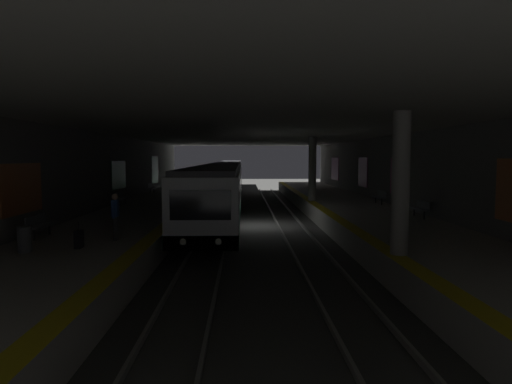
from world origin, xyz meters
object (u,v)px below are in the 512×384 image
bench_left_far (380,196)px  bench_right_mid (122,197)px  bench_left_mid (421,208)px  suitcase_rolling (79,239)px  pillar_near (401,184)px  metro_train (226,180)px  bench_right_near (39,224)px  pillar_far (312,169)px  trash_bin (25,239)px  person_waiting_near (169,191)px  bench_right_far (151,187)px  person_walking_mid (115,215)px  person_standing_far (395,199)px

bench_left_far → bench_right_mid: same height
bench_left_mid → suitcase_rolling: 16.57m
pillar_near → suitcase_rolling: bearing=82.7°
metro_train → bench_right_near: metro_train is taller
metro_train → bench_right_mid: size_ratio=31.45×
pillar_far → trash_bin: pillar_far is taller
pillar_near → pillar_far: bearing=0.0°
bench_right_near → bench_right_mid: 12.00m
bench_left_mid → bench_left_far: 6.99m
pillar_near → metro_train: (29.09, 6.55, -1.30)m
person_waiting_near → bench_right_near: bearing=167.2°
bench_right_far → person_walking_mid: bearing=-172.1°
person_standing_far → bench_right_mid: bearing=68.0°
bench_right_near → person_waiting_near: 13.28m
person_standing_far → suitcase_rolling: 15.64m
bench_right_mid → suitcase_rolling: suitcase_rolling is taller
bench_left_far → trash_bin: (-15.08, 16.33, -0.10)m
metro_train → bench_right_far: 7.45m
suitcase_rolling → metro_train: bearing=-8.4°
bench_right_mid → person_walking_mid: person_walking_mid is taller
bench_right_mid → person_walking_mid: bearing=-166.2°
bench_left_far → trash_bin: 22.23m
metro_train → bench_right_mid: bearing=155.0°
bench_left_mid → person_standing_far: person_standing_far is taller
pillar_far → bench_right_mid: 13.28m
bench_left_mid → person_standing_far: size_ratio=1.00×
bench_left_mid → suitcase_rolling: size_ratio=1.87×
person_walking_mid → person_standing_far: 14.18m
pillar_far → bench_right_mid: (-2.71, 12.88, -1.75)m
bench_left_far → bench_right_near: same height
bench_right_far → person_standing_far: size_ratio=1.00×
pillar_far → bench_left_mid: bearing=-156.0°
pillar_near → metro_train: pillar_near is taller
suitcase_rolling → trash_bin: suitcase_rolling is taller
bench_left_mid → person_standing_far: 1.33m
bench_left_mid → bench_left_far: (6.99, 0.00, 0.00)m
trash_bin → pillar_near: bearing=-93.4°
bench_left_mid → bench_left_far: bearing=0.0°
bench_left_far → person_walking_mid: (-12.94, 13.96, 0.44)m
bench_left_mid → person_walking_mid: (-5.95, 13.96, 0.44)m
pillar_far → person_standing_far: pillar_far is taller
trash_bin → person_walking_mid: bearing=-48.0°
pillar_near → bench_right_near: pillar_near is taller
metro_train → person_walking_mid: metro_train is taller
person_waiting_near → metro_train: bearing=-15.0°
pillar_near → metro_train: bearing=12.7°
bench_right_mid → bench_left_far: bearing=-89.0°
bench_right_near → person_standing_far: 16.80m
pillar_far → bench_left_far: size_ratio=2.68×
bench_left_mid → bench_left_far: size_ratio=1.00×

